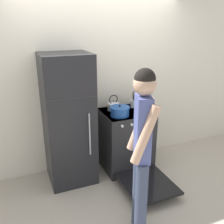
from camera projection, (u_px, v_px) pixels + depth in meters
ground_plane at (100, 160)px, 4.14m from camera, size 14.00×14.00×0.00m
wall_back at (98, 84)px, 3.73m from camera, size 10.00×0.06×2.55m
refrigerator at (69, 120)px, 3.37m from camera, size 0.63×0.63×1.79m
stove_range at (127, 141)px, 3.78m from camera, size 0.71×1.37×0.91m
dutch_oven_pot at (120, 111)px, 3.47m from camera, size 0.32×0.27×0.16m
tea_kettle at (114, 105)px, 3.69m from camera, size 0.22×0.18×0.24m
utensil_jar at (133, 103)px, 3.82m from camera, size 0.07×0.07×0.27m
person at (142, 146)px, 2.42m from camera, size 0.36×0.42×1.77m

